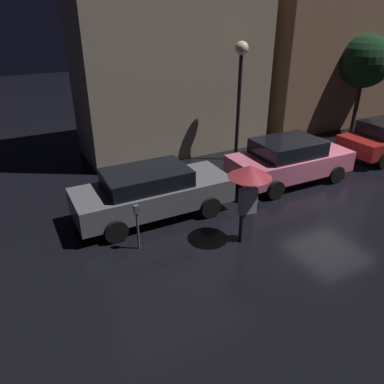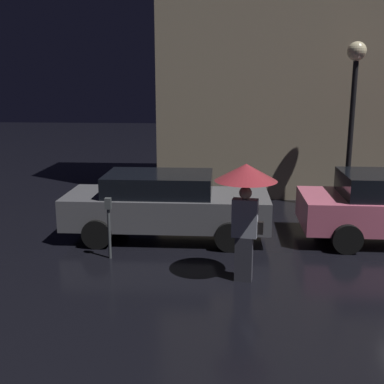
% 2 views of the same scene
% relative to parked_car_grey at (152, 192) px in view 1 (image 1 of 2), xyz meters
% --- Properties ---
extents(ground_plane, '(60.00, 60.00, 0.00)m').
position_rel_parked_car_grey_xyz_m(ground_plane, '(6.11, -1.38, -0.77)').
color(ground_plane, black).
extents(building_facade_left, '(7.57, 3.00, 10.95)m').
position_rel_parked_car_grey_xyz_m(building_facade_left, '(3.09, 5.12, 4.70)').
color(building_facade_left, gray).
rests_on(building_facade_left, ground).
extents(building_facade_right, '(7.17, 3.00, 8.61)m').
position_rel_parked_car_grey_xyz_m(building_facade_right, '(11.40, 5.12, 3.53)').
color(building_facade_right, '#8C664C').
rests_on(building_facade_right, ground).
extents(parked_car_grey, '(4.52, 1.92, 1.47)m').
position_rel_parked_car_grey_xyz_m(parked_car_grey, '(0.00, 0.00, 0.00)').
color(parked_car_grey, slate).
rests_on(parked_car_grey, ground).
extents(parked_car_pink, '(4.28, 2.04, 1.51)m').
position_rel_parked_car_grey_xyz_m(parked_car_pink, '(5.12, 0.09, 0.01)').
color(parked_car_pink, '#DB6684').
rests_on(parked_car_pink, ground).
extents(pedestrian_with_umbrella, '(1.08, 1.08, 2.11)m').
position_rel_parked_car_grey_xyz_m(pedestrian_with_umbrella, '(1.67, -2.32, 0.90)').
color(pedestrian_with_umbrella, '#383842').
rests_on(pedestrian_with_umbrella, ground).
extents(parking_meter, '(0.12, 0.10, 1.24)m').
position_rel_parked_car_grey_xyz_m(parking_meter, '(-0.95, -1.42, -0.00)').
color(parking_meter, '#4C5154').
rests_on(parking_meter, ground).
extents(street_lamp_near, '(0.49, 0.49, 4.44)m').
position_rel_parked_car_grey_xyz_m(street_lamp_near, '(4.64, 2.64, 2.53)').
color(street_lamp_near, black).
rests_on(street_lamp_near, ground).
extents(street_tree, '(2.34, 2.34, 4.44)m').
position_rel_parked_car_grey_xyz_m(street_tree, '(11.83, 3.20, 2.48)').
color(street_tree, '#473323').
rests_on(street_tree, ground).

